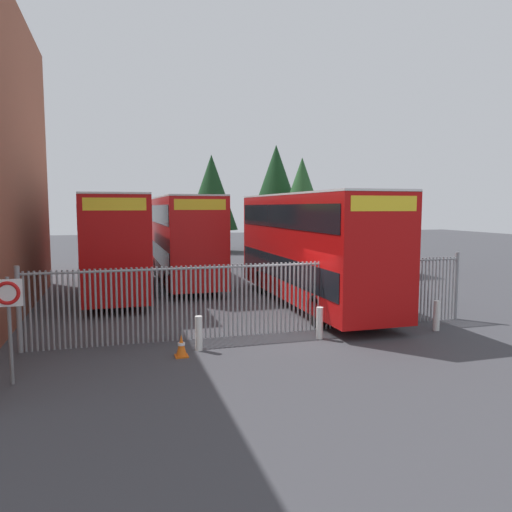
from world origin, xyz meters
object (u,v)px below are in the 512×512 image
(double_decker_bus_behind_fence_left, at_px, (115,240))
(bollard_near_right, at_px, (436,316))
(bollard_center_front, at_px, (320,323))
(double_decker_bus_behind_fence_right, at_px, (331,229))
(speed_limit_sign_post, at_px, (8,305))
(double_decker_bus_near_gate, at_px, (310,245))
(bollard_near_left, at_px, (199,333))
(traffic_cone_by_gate, at_px, (181,346))
(double_decker_bus_far_back, at_px, (183,236))

(double_decker_bus_behind_fence_left, bearing_deg, bollard_near_right, -46.18)
(bollard_near_right, bearing_deg, bollard_center_front, 177.72)
(double_decker_bus_behind_fence_right, xyz_separation_m, speed_limit_sign_post, (-16.25, -18.29, -0.65))
(double_decker_bus_near_gate, height_order, speed_limit_sign_post, double_decker_bus_near_gate)
(bollard_near_right, bearing_deg, bollard_near_left, 179.99)
(double_decker_bus_near_gate, bearing_deg, bollard_center_front, -109.27)
(double_decker_bus_behind_fence_left, distance_m, traffic_cone_by_gate, 10.83)
(bollard_near_right, bearing_deg, double_decker_bus_behind_fence_right, 75.81)
(speed_limit_sign_post, bearing_deg, double_decker_bus_behind_fence_left, 78.64)
(double_decker_bus_far_back, height_order, traffic_cone_by_gate, double_decker_bus_far_back)
(double_decker_bus_near_gate, distance_m, double_decker_bus_behind_fence_left, 9.03)
(double_decker_bus_behind_fence_left, xyz_separation_m, bollard_near_right, (9.67, -10.07, -1.95))
(double_decker_bus_far_back, xyz_separation_m, bollard_center_front, (2.38, -12.02, -1.95))
(bollard_center_front, bearing_deg, traffic_cone_by_gate, -171.95)
(bollard_near_left, bearing_deg, speed_limit_sign_post, -162.40)
(double_decker_bus_near_gate, bearing_deg, bollard_near_left, -137.44)
(double_decker_bus_near_gate, relative_size, bollard_center_front, 11.38)
(bollard_near_left, height_order, traffic_cone_by_gate, bollard_near_left)
(double_decker_bus_far_back, bearing_deg, double_decker_bus_behind_fence_right, 24.02)
(double_decker_bus_near_gate, relative_size, double_decker_bus_behind_fence_left, 1.00)
(double_decker_bus_behind_fence_left, distance_m, bollard_near_left, 10.47)
(double_decker_bus_behind_fence_right, xyz_separation_m, bollard_center_front, (-8.22, -16.75, -1.95))
(traffic_cone_by_gate, distance_m, speed_limit_sign_post, 4.24)
(double_decker_bus_behind_fence_left, bearing_deg, bollard_center_front, -60.01)
(bollard_near_left, relative_size, speed_limit_sign_post, 0.40)
(bollard_near_left, bearing_deg, double_decker_bus_far_back, 84.08)
(double_decker_bus_near_gate, bearing_deg, traffic_cone_by_gate, -137.74)
(double_decker_bus_near_gate, relative_size, traffic_cone_by_gate, 18.32)
(bollard_near_right, bearing_deg, speed_limit_sign_post, -173.38)
(bollard_near_right, bearing_deg, traffic_cone_by_gate, -176.95)
(speed_limit_sign_post, bearing_deg, double_decker_bus_behind_fence_right, 48.39)
(double_decker_bus_near_gate, bearing_deg, double_decker_bus_behind_fence_left, 144.68)
(traffic_cone_by_gate, bearing_deg, speed_limit_sign_post, -166.06)
(double_decker_bus_behind_fence_left, relative_size, double_decker_bus_far_back, 1.00)
(double_decker_bus_far_back, xyz_separation_m, bollard_near_right, (6.33, -12.18, -1.95))
(double_decker_bus_behind_fence_right, bearing_deg, speed_limit_sign_post, -131.61)
(bollard_near_left, height_order, bollard_center_front, same)
(traffic_cone_by_gate, height_order, speed_limit_sign_post, speed_limit_sign_post)
(double_decker_bus_near_gate, xyz_separation_m, bollard_near_right, (2.30, -4.86, -1.95))
(double_decker_bus_behind_fence_right, bearing_deg, bollard_near_left, -125.07)
(bollard_center_front, distance_m, bollard_near_right, 3.95)
(double_decker_bus_far_back, relative_size, bollard_near_right, 11.38)
(speed_limit_sign_post, bearing_deg, bollard_near_right, 6.62)
(double_decker_bus_behind_fence_left, xyz_separation_m, double_decker_bus_far_back, (3.34, 2.10, 0.00))
(double_decker_bus_behind_fence_left, relative_size, speed_limit_sign_post, 4.50)
(bollard_near_left, xyz_separation_m, bollard_near_right, (7.59, -0.00, 0.00))
(double_decker_bus_behind_fence_right, relative_size, traffic_cone_by_gate, 18.32)
(double_decker_bus_behind_fence_right, distance_m, speed_limit_sign_post, 24.47)
(double_decker_bus_behind_fence_right, height_order, bollard_near_right, double_decker_bus_behind_fence_right)
(double_decker_bus_behind_fence_right, relative_size, bollard_near_left, 11.38)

